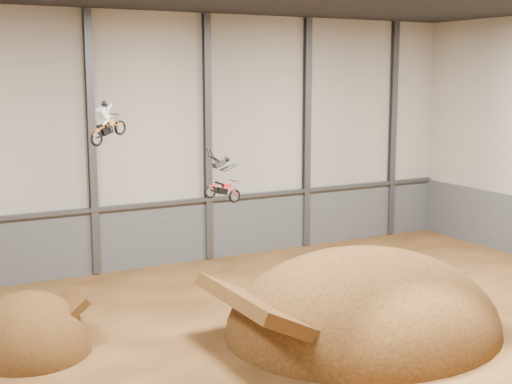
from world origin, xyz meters
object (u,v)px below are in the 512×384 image
at_px(fmx_rider_b, 221,176).
at_px(landing_ramp, 363,330).
at_px(takeoff_ramp, 30,350).
at_px(fmx_rider_a, 110,119).

bearing_deg(fmx_rider_b, landing_ramp, -46.54).
xyz_separation_m(takeoff_ramp, fmx_rider_b, (8.02, -0.67, 6.43)).
distance_m(landing_ramp, fmx_rider_b, 8.86).
bearing_deg(landing_ramp, fmx_rider_a, 154.33).
relative_size(takeoff_ramp, fmx_rider_b, 2.18).
relative_size(takeoff_ramp, fmx_rider_a, 2.84).
xyz_separation_m(takeoff_ramp, landing_ramp, (12.77, -4.50, 0.00)).
distance_m(fmx_rider_a, fmx_rider_b, 5.23).
bearing_deg(takeoff_ramp, landing_ramp, -19.41).
height_order(takeoff_ramp, fmx_rider_b, fmx_rider_b).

